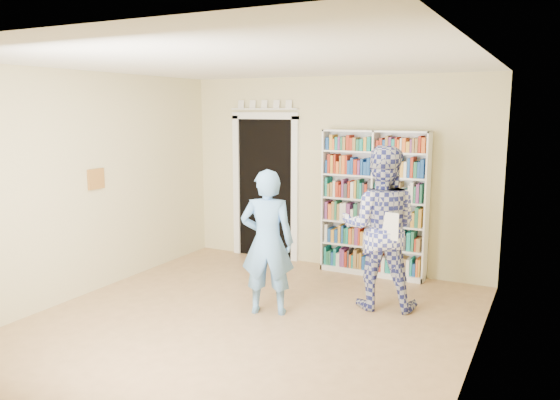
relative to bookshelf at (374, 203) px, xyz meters
name	(u,v)px	position (x,y,z in m)	size (l,w,h in m)	color
floor	(245,325)	(-0.64, -2.34, -1.00)	(5.00, 5.00, 0.00)	#9A724A
ceiling	(242,62)	(-0.64, -2.34, 1.70)	(5.00, 5.00, 0.00)	white
wall_back	(334,173)	(-0.64, 0.16, 0.35)	(4.50, 4.50, 0.00)	beige
wall_left	(83,185)	(-2.89, -2.34, 0.35)	(5.00, 5.00, 0.00)	beige
wall_right	(477,219)	(1.61, -2.34, 0.35)	(5.00, 5.00, 0.00)	beige
bookshelf	(374,203)	(0.00, 0.00, 0.00)	(1.44, 0.27, 1.97)	white
doorway	(265,181)	(-1.74, 0.13, 0.18)	(1.10, 0.08, 2.43)	black
wall_art	(96,179)	(-2.87, -2.14, 0.40)	(0.03, 0.25, 0.25)	maroon
man_blue	(267,242)	(-0.60, -1.92, -0.19)	(0.59, 0.39, 1.61)	#639EDD
man_plaid	(380,228)	(0.44, -1.17, -0.07)	(0.90, 0.70, 1.85)	navy
paper_sheet	(389,226)	(0.62, -1.43, 0.02)	(0.21, 0.01, 0.30)	white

